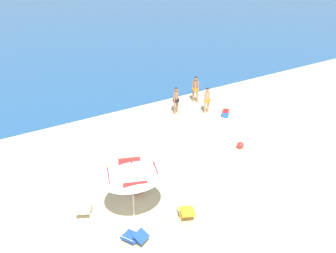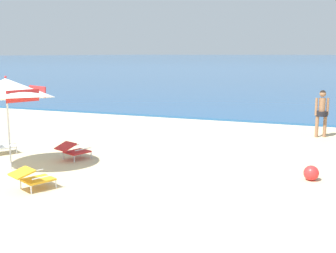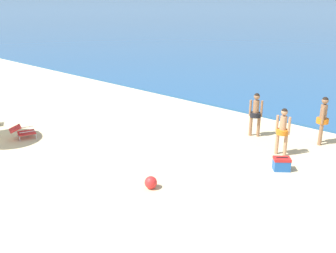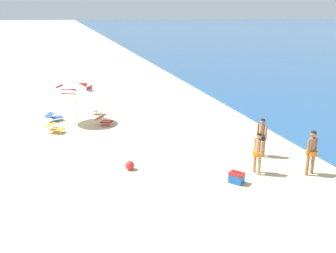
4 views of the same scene
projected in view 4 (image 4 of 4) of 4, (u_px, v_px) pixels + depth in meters
ground_plane at (5, 163)px, 14.65m from camera, size 800.00×800.00×0.00m
beach_umbrella_striped_main at (74, 86)px, 19.55m from camera, size 3.25×3.25×2.42m
lounge_chair_under_umbrella at (104, 120)px, 19.58m from camera, size 0.80×1.00×0.51m
lounge_chair_beside_umbrella at (96, 110)px, 21.72m from camera, size 0.88×1.01×0.50m
lounge_chair_facing_sea at (54, 128)px, 18.33m from camera, size 0.84×0.99×0.49m
lounge_chair_spare_folded at (54, 116)px, 20.37m from camera, size 0.85×1.03×0.52m
person_standing_near_shore at (262, 135)px, 15.13m from camera, size 0.45×0.40×1.64m
person_standing_beside at (312, 149)px, 13.36m from camera, size 0.42×0.49×1.70m
person_wading_in at (258, 150)px, 13.46m from camera, size 0.47×0.39×1.59m
cooler_box at (237, 178)px, 12.88m from camera, size 0.60×0.58×0.43m
beach_ball at (130, 165)px, 14.00m from camera, size 0.35×0.35×0.35m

